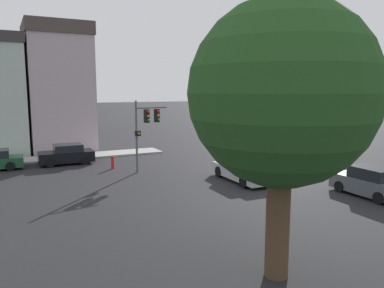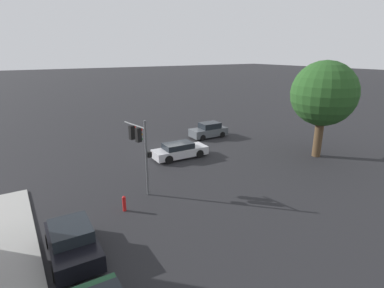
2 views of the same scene
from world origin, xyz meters
name	(u,v)px [view 1 (image 1 of 2)]	position (x,y,z in m)	size (l,w,h in m)	color
ground_plane	(277,179)	(0.00, 0.00, 0.00)	(300.00, 300.00, 0.00)	black
rowhouse_backdrop	(26,91)	(18.36, 12.91, 5.40)	(6.48, 11.47, 11.32)	#B29EA8
street_tree	(282,94)	(-9.56, 8.01, 5.39)	(5.33, 5.33, 8.09)	#4C3823
traffic_signal	(147,122)	(5.97, 6.32, 3.35)	(0.84, 2.53, 4.83)	#515456
crossing_car_0	(242,170)	(0.75, 2.14, 0.65)	(4.76, 1.96, 1.34)	#B7B7BC
crossing_car_1	(370,183)	(-5.10, -1.92, 0.72)	(3.99, 1.92, 1.55)	#4C5156
parked_car_0	(67,155)	(11.13, 10.83, 0.70)	(2.09, 3.97, 1.48)	black
fire_hydrant	(113,162)	(7.85, 8.23, 0.49)	(0.22, 0.22, 0.92)	red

